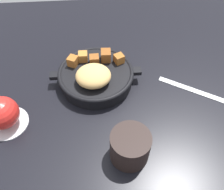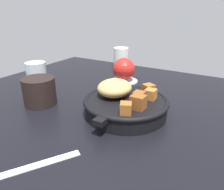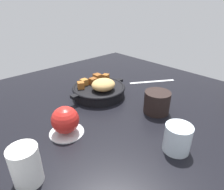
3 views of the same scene
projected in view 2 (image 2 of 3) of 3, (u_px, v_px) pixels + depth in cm
name	position (u px, v px, depth cm)	size (l,w,h in cm)	color
ground_plane	(103.00, 120.00, 54.95)	(100.26, 102.29, 2.40)	black
cast_iron_skillet	(125.00, 103.00, 54.66)	(25.79, 21.52, 8.47)	black
saucer_plate	(124.00, 80.00, 79.77)	(10.35, 10.35, 0.60)	#B7BABF
red_apple	(124.00, 69.00, 78.11)	(8.11, 8.11, 8.11)	red
butter_knife	(16.00, 171.00, 36.06)	(22.18, 1.60, 0.36)	silver
water_glass_short	(36.00, 73.00, 76.85)	(7.05, 7.05, 7.57)	silver
coffee_mug_dark	(39.00, 91.00, 59.98)	(8.97, 8.97, 7.68)	black
white_creamer_pitcher	(121.00, 58.00, 94.55)	(6.33, 6.33, 9.20)	white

